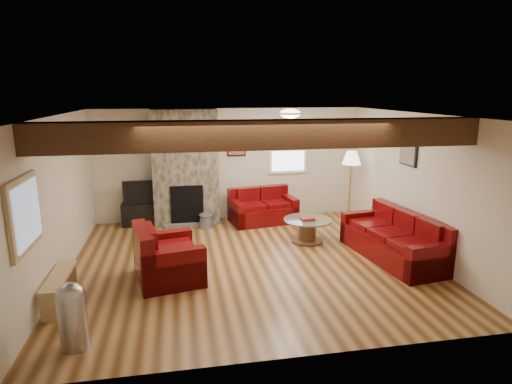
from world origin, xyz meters
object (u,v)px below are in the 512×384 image
(tv_cabinet, at_px, (146,214))
(sofa_three, at_px, (393,236))
(loveseat, at_px, (263,206))
(television, at_px, (144,191))
(coffee_table, at_px, (307,230))
(armchair_red, at_px, (168,253))
(floor_lamp, at_px, (351,162))

(tv_cabinet, bearing_deg, sofa_three, -32.57)
(loveseat, bearing_deg, television, 163.67)
(television, bearing_deg, coffee_table, -28.37)
(loveseat, bearing_deg, armchair_red, -137.01)
(armchair_red, distance_m, television, 3.02)
(coffee_table, xyz_separation_m, tv_cabinet, (-3.17, 1.71, 0.02))
(tv_cabinet, bearing_deg, armchair_red, -79.64)
(armchair_red, bearing_deg, tv_cabinet, -1.17)
(coffee_table, xyz_separation_m, television, (-3.17, 1.71, 0.52))
(sofa_three, height_order, armchair_red, armchair_red)
(sofa_three, relative_size, floor_lamp, 1.32)
(coffee_table, xyz_separation_m, floor_lamp, (1.31, 1.10, 1.14))
(armchair_red, bearing_deg, sofa_three, -99.14)
(television, bearing_deg, armchair_red, -79.64)
(loveseat, relative_size, television, 1.60)
(sofa_three, height_order, coffee_table, sofa_three)
(armchair_red, relative_size, tv_cabinet, 1.08)
(sofa_three, bearing_deg, television, -130.67)
(armchair_red, distance_m, tv_cabinet, 3.01)
(coffee_table, relative_size, floor_lamp, 0.58)
(sofa_three, bearing_deg, coffee_table, -139.99)
(armchair_red, xyz_separation_m, coffee_table, (2.62, 1.25, -0.21))
(tv_cabinet, xyz_separation_m, television, (0.00, 0.00, 0.50))
(tv_cabinet, bearing_deg, coffee_table, -28.37)
(loveseat, height_order, tv_cabinet, loveseat)
(armchair_red, bearing_deg, coffee_table, -76.08)
(sofa_three, distance_m, coffee_table, 1.64)
(television, bearing_deg, loveseat, -6.66)
(tv_cabinet, distance_m, television, 0.50)
(sofa_three, xyz_separation_m, television, (-4.38, 2.80, 0.34))
(loveseat, relative_size, floor_lamp, 0.89)
(sofa_three, bearing_deg, loveseat, -152.16)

